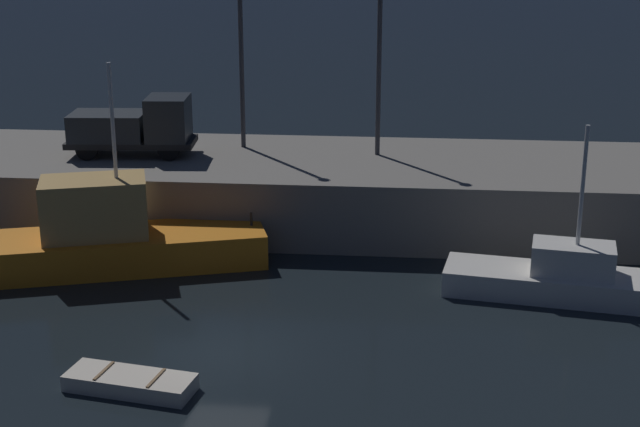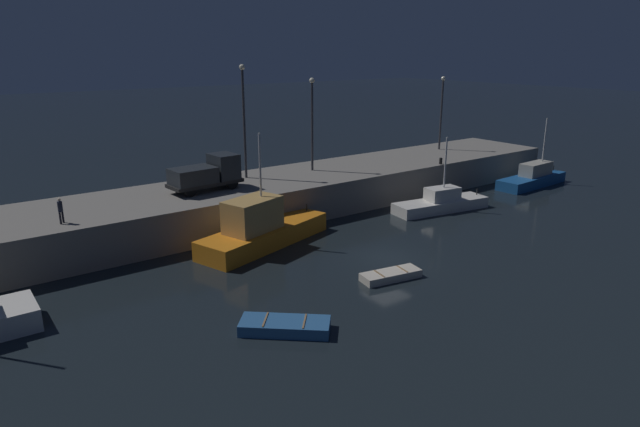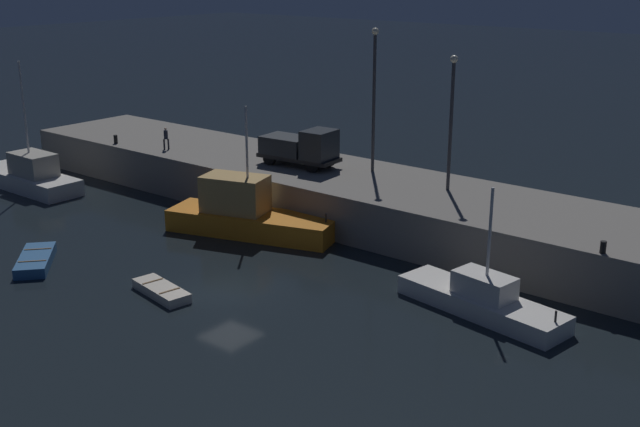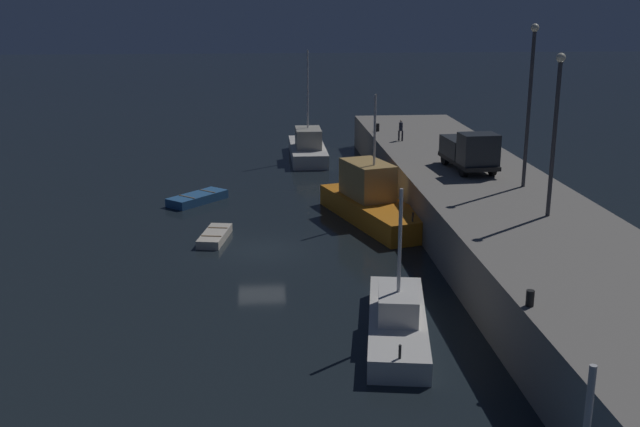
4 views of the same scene
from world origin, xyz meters
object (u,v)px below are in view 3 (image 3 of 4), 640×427
object	(u,v)px
rowboat_white_mid	(161,291)
bollard_west	(603,247)
lamp_post_east	(451,112)
dinghy_orange_near	(36,260)
utility_truck	(301,147)
bollard_central	(116,139)
fishing_boat_orange	(482,300)
fishing_boat_white	(29,176)
fishing_boat_blue	(247,214)
dockworker	(166,137)
lamp_post_west	(374,90)

from	to	relation	value
rowboat_white_mid	bollard_west	distance (m)	20.68
rowboat_white_mid	lamp_post_east	distance (m)	18.80
dinghy_orange_near	utility_truck	xyz separation A→B (m)	(4.22, 16.83, 3.72)
bollard_central	fishing_boat_orange	bearing A→B (deg)	-7.41
lamp_post_east	utility_truck	bearing A→B (deg)	-174.03
fishing_boat_white	lamp_post_east	world-z (taller)	lamp_post_east
utility_truck	fishing_boat_white	bearing A→B (deg)	-154.06
fishing_boat_blue	utility_truck	world-z (taller)	fishing_boat_blue
rowboat_white_mid	utility_truck	distance (m)	16.22
utility_truck	dockworker	distance (m)	10.73
fishing_boat_orange	bollard_west	xyz separation A→B (m)	(3.95, 3.74, 2.39)
dinghy_orange_near	bollard_central	size ratio (longest dim) A/B	6.80
dockworker	rowboat_white_mid	bearing A→B (deg)	-41.85
fishing_boat_blue	dinghy_orange_near	xyz separation A→B (m)	(-5.09, -10.81, -0.90)
dinghy_orange_near	lamp_post_west	bearing A→B (deg)	65.71
dinghy_orange_near	bollard_west	distance (m)	28.52
fishing_boat_white	bollard_west	bearing A→B (deg)	7.34
dockworker	fishing_boat_blue	bearing A→B (deg)	-18.30
dinghy_orange_near	bollard_west	size ratio (longest dim) A/B	7.47
dinghy_orange_near	lamp_post_east	xyz separation A→B (m)	(14.38, 17.89, 6.99)
rowboat_white_mid	lamp_post_east	bearing A→B (deg)	69.40
fishing_boat_orange	dockworker	xyz separation A→B (m)	(-27.48, 5.17, 2.99)
fishing_boat_orange	bollard_central	bearing A→B (deg)	172.59
rowboat_white_mid	dockworker	world-z (taller)	dockworker
lamp_post_east	bollard_central	size ratio (longest dim) A/B	12.47
bollard_west	utility_truck	bearing A→B (deg)	170.02
lamp_post_west	utility_truck	bearing A→B (deg)	-155.62
utility_truck	dockworker	world-z (taller)	utility_truck
bollard_west	bollard_central	bearing A→B (deg)	179.37
fishing_boat_orange	utility_truck	size ratio (longest dim) A/B	1.56
fishing_boat_orange	dinghy_orange_near	xyz separation A→B (m)	(-21.21, -9.40, -0.38)
dockworker	bollard_west	xyz separation A→B (m)	(31.43, -1.43, -0.60)
lamp_post_west	lamp_post_east	xyz separation A→B (m)	(5.92, -0.86, -0.59)
fishing_boat_orange	fishing_boat_blue	bearing A→B (deg)	174.99
rowboat_white_mid	lamp_post_west	size ratio (longest dim) A/B	0.42
rowboat_white_mid	lamp_post_west	xyz separation A→B (m)	(0.21, 17.18, 7.63)
lamp_post_east	fishing_boat_blue	bearing A→B (deg)	-142.68
dinghy_orange_near	lamp_post_west	world-z (taller)	lamp_post_west
lamp_post_west	bollard_central	size ratio (longest dim) A/B	14.31
lamp_post_west	bollard_west	distance (m)	18.26
fishing_boat_white	rowboat_white_mid	distance (m)	22.85
bollard_west	lamp_post_east	bearing A→B (deg)	156.22
fishing_boat_blue	fishing_boat_orange	distance (m)	16.19
rowboat_white_mid	lamp_post_east	world-z (taller)	lamp_post_east
lamp_post_east	utility_truck	xyz separation A→B (m)	(-10.16, -1.06, -3.27)
lamp_post_west	dockworker	xyz separation A→B (m)	(-14.73, -4.18, -4.22)
dinghy_orange_near	bollard_central	bearing A→B (deg)	128.11
dinghy_orange_near	rowboat_white_mid	xyz separation A→B (m)	(8.25, 1.57, -0.05)
fishing_boat_orange	utility_truck	bearing A→B (deg)	156.39
dockworker	utility_truck	bearing A→B (deg)	12.15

